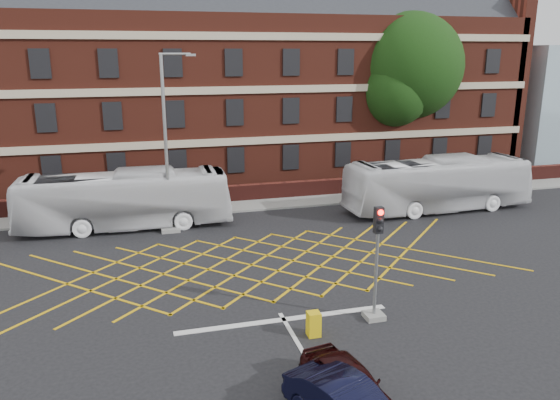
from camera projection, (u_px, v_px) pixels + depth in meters
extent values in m
plane|color=black|center=(262.00, 282.00, 23.30)|extent=(120.00, 120.00, 0.00)
cube|color=#5C2217|center=(195.00, 98.00, 42.17)|extent=(50.00, 12.00, 12.00)
cube|color=#202329|center=(191.00, 17.00, 40.59)|extent=(51.00, 10.61, 10.61)
cube|color=#B7A88C|center=(205.00, 91.00, 36.26)|extent=(50.00, 0.18, 0.50)
cube|color=black|center=(206.00, 113.00, 36.67)|extent=(1.20, 0.14, 1.80)
cube|color=#461612|center=(215.00, 195.00, 35.24)|extent=(56.00, 0.50, 1.10)
cube|color=slate|center=(217.00, 206.00, 34.44)|extent=(60.00, 3.00, 0.12)
cube|color=#CC990C|center=(251.00, 265.00, 25.15)|extent=(8.22, 8.22, 0.02)
cube|color=silver|center=(284.00, 319.00, 20.04)|extent=(8.00, 0.30, 0.02)
imported|color=silver|center=(125.00, 200.00, 30.11)|extent=(11.66, 3.03, 3.23)
imported|color=silver|center=(438.00, 184.00, 33.45)|extent=(11.92, 3.13, 3.30)
imported|color=black|center=(349.00, 385.00, 15.08)|extent=(2.12, 3.88, 1.25)
cylinder|color=black|center=(406.00, 132.00, 42.44)|extent=(0.90, 0.90, 6.84)
sphere|color=black|center=(410.00, 66.00, 41.12)|extent=(8.00, 8.00, 8.00)
sphere|color=black|center=(395.00, 91.00, 40.46)|extent=(5.20, 5.20, 5.20)
sphere|color=black|center=(421.00, 84.00, 42.61)|extent=(4.80, 4.80, 4.80)
cube|color=slate|center=(374.00, 316.00, 20.13)|extent=(0.70, 0.70, 0.20)
cylinder|color=gray|center=(376.00, 274.00, 19.70)|extent=(0.12, 0.12, 3.50)
cube|color=black|center=(379.00, 220.00, 19.15)|extent=(0.30, 0.25, 0.95)
sphere|color=#FF0C05|center=(381.00, 213.00, 18.94)|extent=(0.20, 0.20, 0.20)
cube|color=slate|center=(170.00, 229.00, 29.93)|extent=(1.00, 1.00, 0.20)
cylinder|color=gray|center=(166.00, 146.00, 28.72)|extent=(0.18, 0.18, 9.40)
cylinder|color=gray|center=(175.00, 54.00, 27.66)|extent=(1.60, 0.12, 0.12)
cube|color=gray|center=(191.00, 55.00, 27.88)|extent=(0.50, 0.20, 0.12)
cube|color=gold|center=(314.00, 324.00, 18.82)|extent=(0.44, 0.42, 0.88)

